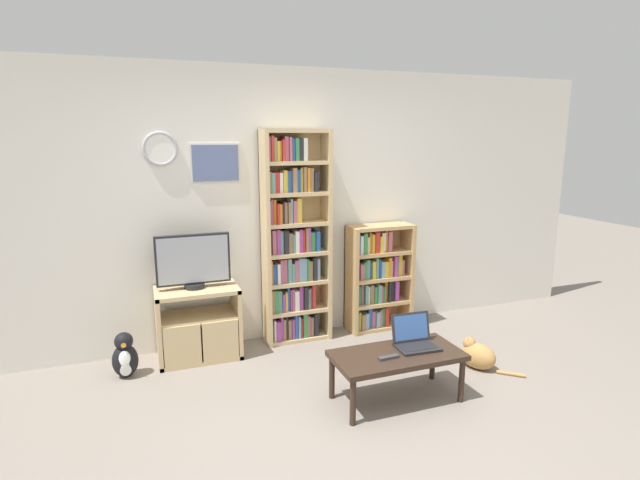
{
  "coord_description": "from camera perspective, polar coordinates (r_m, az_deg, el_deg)",
  "views": [
    {
      "loc": [
        -1.29,
        -2.6,
        1.97
      ],
      "look_at": [
        0.08,
        1.09,
        1.15
      ],
      "focal_mm": 28.0,
      "sensor_mm": 36.0,
      "label": 1
    }
  ],
  "objects": [
    {
      "name": "television",
      "position": [
        4.5,
        -14.29,
        -2.37
      ],
      "size": [
        0.64,
        0.18,
        0.48
      ],
      "color": "black",
      "rests_on": "tv_stand"
    },
    {
      "name": "remote_near_laptop",
      "position": [
        3.76,
        7.85,
        -13.14
      ],
      "size": [
        0.16,
        0.05,
        0.02
      ],
      "rotation": [
        0.0,
        0.0,
        1.62
      ],
      "color": "#38383A",
      "rests_on": "coffee_table"
    },
    {
      "name": "ground_plane",
      "position": [
        3.51,
        5.36,
        -22.4
      ],
      "size": [
        18.0,
        18.0,
        0.0
      ],
      "primitive_type": "plane",
      "color": "gray"
    },
    {
      "name": "tv_stand",
      "position": [
        4.65,
        -13.71,
        -9.25
      ],
      "size": [
        0.72,
        0.43,
        0.65
      ],
      "color": "tan",
      "rests_on": "ground_plane"
    },
    {
      "name": "bookshelf_tall",
      "position": [
        4.75,
        -3.1,
        -0.22
      ],
      "size": [
        0.64,
        0.27,
        2.03
      ],
      "color": "tan",
      "rests_on": "ground_plane"
    },
    {
      "name": "bookshelf_short",
      "position": [
        5.18,
        6.4,
        -4.27
      ],
      "size": [
        0.67,
        0.29,
        1.09
      ],
      "color": "tan",
      "rests_on": "ground_plane"
    },
    {
      "name": "penguin_figurine",
      "position": [
        4.54,
        -21.4,
        -12.34
      ],
      "size": [
        0.21,
        0.19,
        0.39
      ],
      "color": "black",
      "rests_on": "ground_plane"
    },
    {
      "name": "cat",
      "position": [
        4.62,
        17.49,
        -12.43
      ],
      "size": [
        0.43,
        0.48,
        0.27
      ],
      "rotation": [
        0.0,
        0.0,
        0.48
      ],
      "color": "#B78447",
      "rests_on": "ground_plane"
    },
    {
      "name": "coffee_table",
      "position": [
        3.88,
        8.79,
        -13.22
      ],
      "size": [
        0.98,
        0.47,
        0.38
      ],
      "color": "#332319",
      "rests_on": "ground_plane"
    },
    {
      "name": "laptop",
      "position": [
        3.97,
        10.75,
        -11.02
      ],
      "size": [
        0.33,
        0.28,
        0.24
      ],
      "rotation": [
        0.0,
        0.0,
        -0.05
      ],
      "color": "#232326",
      "rests_on": "coffee_table"
    },
    {
      "name": "wall_back",
      "position": [
        4.83,
        -4.81,
        3.84
      ],
      "size": [
        7.0,
        0.09,
        2.6
      ],
      "color": "silver",
      "rests_on": "ground_plane"
    }
  ]
}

